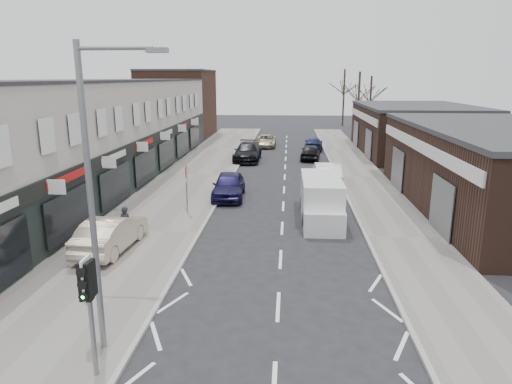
% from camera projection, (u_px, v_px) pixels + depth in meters
% --- Properties ---
extents(ground, '(160.00, 160.00, 0.00)m').
position_uv_depth(ground, '(276.00, 341.00, 12.95)').
color(ground, black).
rests_on(ground, ground).
extents(pavement_left, '(5.50, 64.00, 0.12)m').
position_uv_depth(pavement_left, '(196.00, 175.00, 34.69)').
color(pavement_left, slate).
rests_on(pavement_left, ground).
extents(pavement_right, '(3.50, 64.00, 0.12)m').
position_uv_depth(pavement_right, '(362.00, 177.00, 33.82)').
color(pavement_right, slate).
rests_on(pavement_right, ground).
extents(shop_terrace_left, '(8.00, 41.00, 7.10)m').
position_uv_depth(shop_terrace_left, '(92.00, 132.00, 31.89)').
color(shop_terrace_left, beige).
rests_on(shop_terrace_left, ground).
extents(brick_block_far, '(8.00, 10.00, 8.00)m').
position_uv_depth(brick_block_far, '(178.00, 105.00, 56.45)').
color(brick_block_far, '#472A1E').
rests_on(brick_block_far, ground).
extents(right_unit_near, '(10.00, 18.00, 4.50)m').
position_uv_depth(right_unit_near, '(511.00, 171.00, 25.08)').
color(right_unit_near, '#342018').
rests_on(right_unit_near, ground).
extents(right_unit_far, '(10.00, 16.00, 4.50)m').
position_uv_depth(right_unit_far, '(415.00, 130.00, 44.42)').
color(right_unit_far, '#342018').
rests_on(right_unit_far, ground).
extents(tree_far_a, '(3.60, 3.60, 8.00)m').
position_uv_depth(tree_far_a, '(357.00, 136.00, 58.76)').
color(tree_far_a, '#382D26').
rests_on(tree_far_a, ground).
extents(tree_far_b, '(3.60, 3.60, 7.50)m').
position_uv_depth(tree_far_b, '(369.00, 130.00, 64.39)').
color(tree_far_b, '#382D26').
rests_on(tree_far_b, ground).
extents(tree_far_c, '(3.60, 3.60, 8.50)m').
position_uv_depth(tree_far_c, '(342.00, 126.00, 70.40)').
color(tree_far_c, '#382D26').
rests_on(tree_far_c, ground).
extents(traffic_light, '(0.28, 0.60, 3.10)m').
position_uv_depth(traffic_light, '(88.00, 290.00, 10.72)').
color(traffic_light, slate).
rests_on(traffic_light, pavement_left).
extents(street_lamp, '(2.23, 0.22, 8.00)m').
position_uv_depth(street_lamp, '(96.00, 187.00, 11.37)').
color(street_lamp, slate).
rests_on(street_lamp, pavement_left).
extents(warning_sign, '(0.12, 0.80, 2.70)m').
position_uv_depth(warning_sign, '(187.00, 175.00, 24.38)').
color(warning_sign, slate).
rests_on(warning_sign, pavement_left).
extents(white_van, '(2.03, 5.68, 2.21)m').
position_uv_depth(white_van, '(321.00, 200.00, 23.82)').
color(white_van, silver).
rests_on(white_van, ground).
extents(sedan_on_pavement, '(1.87, 4.59, 1.48)m').
position_uv_depth(sedan_on_pavement, '(111.00, 233.00, 19.30)').
color(sedan_on_pavement, '#B3A38F').
rests_on(sedan_on_pavement, pavement_left).
extents(pedestrian, '(0.68, 0.54, 1.62)m').
position_uv_depth(pedestrian, '(126.00, 224.00, 20.30)').
color(pedestrian, black).
rests_on(pedestrian, pavement_left).
extents(parked_car_left_a, '(2.05, 4.71, 1.58)m').
position_uv_depth(parked_car_left_a, '(229.00, 185.00, 28.16)').
color(parked_car_left_a, '#141239').
rests_on(parked_car_left_a, ground).
extents(parked_car_left_b, '(2.33, 5.59, 1.62)m').
position_uv_depth(parked_car_left_b, '(248.00, 152.00, 40.79)').
color(parked_car_left_b, black).
rests_on(parked_car_left_b, ground).
extents(parked_car_left_c, '(2.15, 4.62, 1.28)m').
position_uv_depth(parked_car_left_c, '(266.00, 141.00, 49.02)').
color(parked_car_left_c, '#AFA68C').
rests_on(parked_car_left_c, ground).
extents(parked_car_right_a, '(1.72, 4.93, 1.62)m').
position_uv_depth(parked_car_right_a, '(327.00, 174.00, 31.44)').
color(parked_car_right_a, silver).
rests_on(parked_car_right_a, ground).
extents(parked_car_right_b, '(2.04, 4.23, 1.39)m').
position_uv_depth(parked_car_right_b, '(310.00, 152.00, 41.36)').
color(parked_car_right_b, black).
rests_on(parked_car_right_b, ground).
extents(parked_car_right_c, '(2.13, 4.57, 1.29)m').
position_uv_depth(parked_car_right_c, '(314.00, 144.00, 46.83)').
color(parked_car_right_c, '#13193B').
rests_on(parked_car_right_c, ground).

